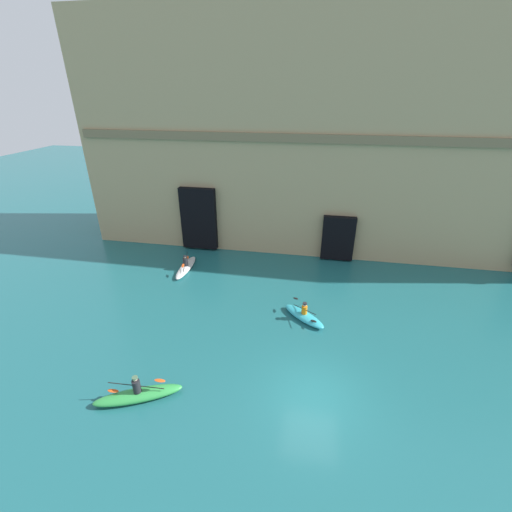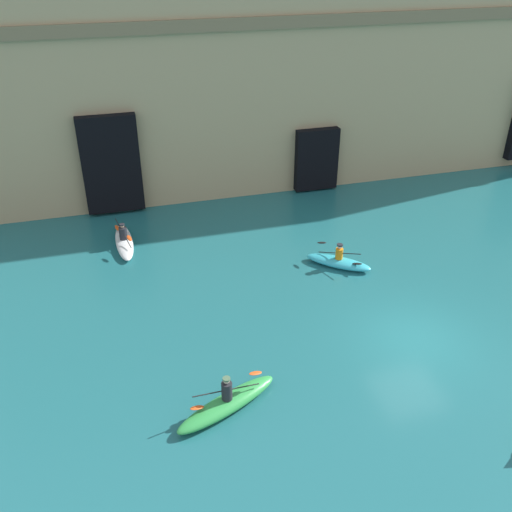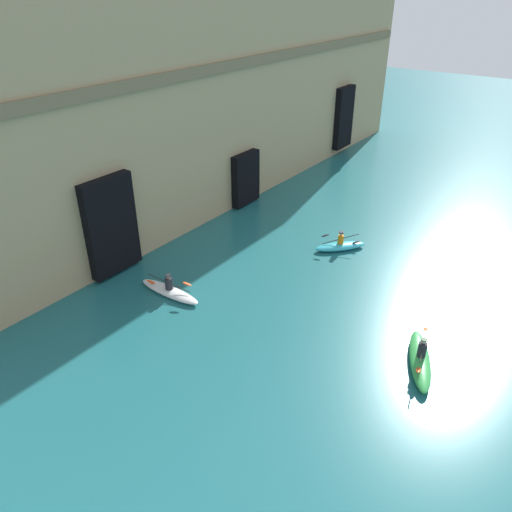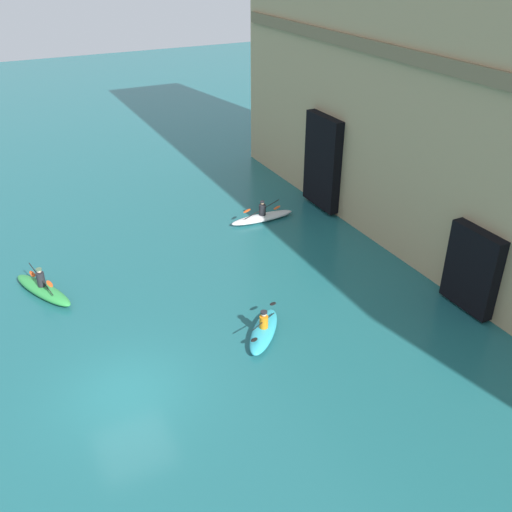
{
  "view_description": "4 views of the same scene",
  "coord_description": "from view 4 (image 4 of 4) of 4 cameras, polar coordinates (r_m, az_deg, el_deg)",
  "views": [
    {
      "loc": [
        -0.52,
        -10.56,
        11.65
      ],
      "look_at": [
        -3.9,
        7.9,
        2.39
      ],
      "focal_mm": 24.0,
      "sensor_mm": 36.0,
      "label": 1
    },
    {
      "loc": [
        -9.71,
        -13.68,
        12.55
      ],
      "look_at": [
        -4.26,
        5.54,
        0.94
      ],
      "focal_mm": 40.0,
      "sensor_mm": 36.0,
      "label": 2
    },
    {
      "loc": [
        -22.59,
        -4.99,
        12.93
      ],
      "look_at": [
        -5.52,
        7.42,
        1.08
      ],
      "focal_mm": 35.0,
      "sensor_mm": 36.0,
      "label": 3
    },
    {
      "loc": [
        14.13,
        -2.43,
        12.79
      ],
      "look_at": [
        -4.31,
        6.8,
        1.14
      ],
      "focal_mm": 40.0,
      "sensor_mm": 36.0,
      "label": 4
    }
  ],
  "objects": [
    {
      "name": "kayak_cyan",
      "position": [
        20.92,
        0.78,
        -7.46
      ],
      "size": [
        2.66,
        2.42,
        1.07
      ],
      "rotation": [
        0.0,
        0.0,
        2.44
      ],
      "color": "#33B2C6",
      "rests_on": "ground"
    },
    {
      "name": "kayak_green",
      "position": [
        24.71,
        -20.53,
        -3.13
      ],
      "size": [
        3.56,
        2.17,
        1.22
      ],
      "rotation": [
        0.0,
        0.0,
        0.43
      ],
      "color": "green",
      "rests_on": "ground"
    },
    {
      "name": "kayak_white",
      "position": [
        29.2,
        0.62,
        3.94
      ],
      "size": [
        0.79,
        3.45,
        1.08
      ],
      "rotation": [
        0.0,
        0.0,
        4.72
      ],
      "color": "white",
      "rests_on": "ground"
    },
    {
      "name": "ground_plane",
      "position": [
        19.21,
        -12.81,
        -13.19
      ],
      "size": [
        120.0,
        120.0,
        0.0
      ],
      "primitive_type": "plane",
      "color": "#1E6066"
    }
  ]
}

